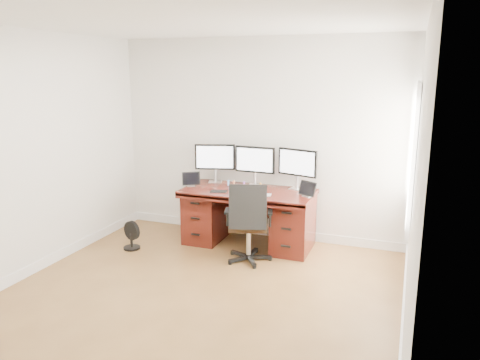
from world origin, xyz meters
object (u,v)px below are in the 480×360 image
(office_chair, at_px, (248,236))
(floor_fan, at_px, (131,236))
(monitor_center, at_px, (255,161))
(desk, at_px, (249,215))
(keyboard, at_px, (241,192))

(office_chair, bearing_deg, floor_fan, 168.48)
(floor_fan, relative_size, monitor_center, 0.67)
(office_chair, distance_m, floor_fan, 1.57)
(desk, bearing_deg, monitor_center, 90.02)
(office_chair, relative_size, floor_fan, 2.70)
(keyboard, bearing_deg, desk, 89.75)
(desk, bearing_deg, keyboard, -103.06)
(desk, bearing_deg, office_chair, -70.95)
(desk, xyz_separation_m, monitor_center, (-0.00, 0.24, 0.68))
(office_chair, bearing_deg, keyboard, 105.56)
(floor_fan, distance_m, monitor_center, 1.89)
(monitor_center, height_order, keyboard, monitor_center)
(office_chair, xyz_separation_m, keyboard, (-0.24, 0.38, 0.43))
(desk, bearing_deg, floor_fan, -153.07)
(desk, distance_m, floor_fan, 1.55)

